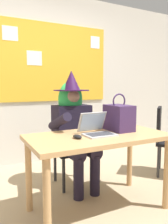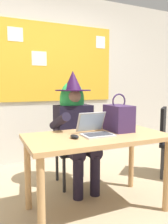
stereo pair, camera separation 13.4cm
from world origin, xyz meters
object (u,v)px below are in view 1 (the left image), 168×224
object	(u,v)px
laptop	(97,130)
desk_main	(99,145)
chair_at_desk	(70,142)
handbag	(119,117)
chair_extra_corner	(167,137)
computer_mouse	(77,137)
person_costumed	(74,122)

from	to	relation	value
laptop	desk_main	bearing A→B (deg)	-59.63
desk_main	chair_at_desk	xyz separation A→B (m)	(0.02, 0.70, -0.14)
handbag	chair_extra_corner	xyz separation A→B (m)	(0.98, 0.25, -0.36)
computer_mouse	chair_extra_corner	distance (m)	1.58
desk_main	laptop	world-z (taller)	laptop
chair_at_desk	laptop	world-z (taller)	laptop
computer_mouse	chair_extra_corner	xyz separation A→B (m)	(1.51, 0.37, -0.24)
person_costumed	chair_extra_corner	world-z (taller)	person_costumed
laptop	handbag	xyz separation A→B (m)	(0.30, 0.06, 0.09)
computer_mouse	handbag	world-z (taller)	handbag
chair_at_desk	computer_mouse	bearing A→B (deg)	-15.41
chair_at_desk	computer_mouse	xyz separation A→B (m)	(-0.27, -0.75, 0.26)
laptop	chair_at_desk	bearing A→B (deg)	87.55
desk_main	chair_extra_corner	world-z (taller)	chair_extra_corner
handbag	chair_extra_corner	bearing A→B (deg)	14.08
person_costumed	desk_main	bearing A→B (deg)	-1.97
desk_main	computer_mouse	size ratio (longest dim) A/B	12.74
person_costumed	handbag	size ratio (longest dim) A/B	3.61
desk_main	handbag	size ratio (longest dim) A/B	3.50
laptop	chair_extra_corner	bearing A→B (deg)	13.63
person_costumed	computer_mouse	bearing A→B (deg)	-23.05
laptop	handbag	world-z (taller)	handbag
computer_mouse	chair_extra_corner	bearing A→B (deg)	3.90
chair_at_desk	laptop	distance (m)	0.74
desk_main	computer_mouse	bearing A→B (deg)	-169.03
person_costumed	computer_mouse	xyz separation A→B (m)	(-0.26, -0.63, -0.02)
desk_main	person_costumed	size ratio (longest dim) A/B	0.97
desk_main	laptop	bearing A→B (deg)	120.20
chair_at_desk	computer_mouse	distance (m)	0.84
desk_main	chair_extra_corner	size ratio (longest dim) A/B	1.46
laptop	computer_mouse	world-z (taller)	laptop
computer_mouse	chair_at_desk	bearing A→B (deg)	60.57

